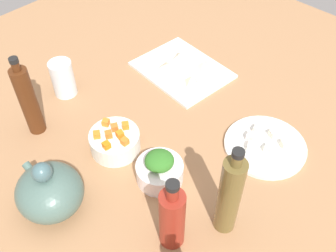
{
  "coord_description": "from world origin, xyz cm",
  "views": [
    {
      "loc": [
        -50.99,
        53.39,
        86.3
      ],
      "look_at": [
        0.0,
        0.0,
        8.0
      ],
      "focal_mm": 41.28,
      "sensor_mm": 36.0,
      "label": 1
    }
  ],
  "objects_px": {
    "teapot": "(49,191)",
    "bottle_0": "(28,101)",
    "plate_tofu": "(265,146)",
    "bottle_1": "(172,218)",
    "bottle_2": "(229,196)",
    "drinking_glass_0": "(63,78)",
    "bowl_greens": "(160,172)",
    "bowl_carrots": "(115,142)",
    "cutting_board": "(182,70)"
  },
  "relations": [
    {
      "from": "teapot",
      "to": "bottle_1",
      "type": "xyz_separation_m",
      "value": [
        -0.27,
        -0.14,
        0.03
      ]
    },
    {
      "from": "teapot",
      "to": "plate_tofu",
      "type": "bearing_deg",
      "value": -117.64
    },
    {
      "from": "plate_tofu",
      "to": "bottle_1",
      "type": "xyz_separation_m",
      "value": [
        -0.0,
        0.38,
        0.09
      ]
    },
    {
      "from": "bowl_carrots",
      "to": "bottle_0",
      "type": "distance_m",
      "value": 0.26
    },
    {
      "from": "bottle_2",
      "to": "drinking_glass_0",
      "type": "bearing_deg",
      "value": -1.87
    },
    {
      "from": "bowl_carrots",
      "to": "teapot",
      "type": "bearing_deg",
      "value": 97.42
    },
    {
      "from": "bowl_greens",
      "to": "plate_tofu",
      "type": "bearing_deg",
      "value": -116.6
    },
    {
      "from": "bottle_0",
      "to": "drinking_glass_0",
      "type": "xyz_separation_m",
      "value": [
        0.07,
        -0.15,
        -0.05
      ]
    },
    {
      "from": "bowl_greens",
      "to": "bottle_2",
      "type": "distance_m",
      "value": 0.22
    },
    {
      "from": "bottle_1",
      "to": "bottle_2",
      "type": "distance_m",
      "value": 0.13
    },
    {
      "from": "cutting_board",
      "to": "bowl_carrots",
      "type": "bearing_deg",
      "value": 104.36
    },
    {
      "from": "plate_tofu",
      "to": "bottle_0",
      "type": "bearing_deg",
      "value": 37.45
    },
    {
      "from": "bottle_1",
      "to": "bottle_2",
      "type": "height_order",
      "value": "bottle_2"
    },
    {
      "from": "cutting_board",
      "to": "plate_tofu",
      "type": "height_order",
      "value": "plate_tofu"
    },
    {
      "from": "cutting_board",
      "to": "plate_tofu",
      "type": "bearing_deg",
      "value": 166.98
    },
    {
      "from": "bottle_0",
      "to": "bottle_1",
      "type": "bearing_deg",
      "value": -177.94
    },
    {
      "from": "bowl_carrots",
      "to": "plate_tofu",
      "type": "bearing_deg",
      "value": -135.85
    },
    {
      "from": "plate_tofu",
      "to": "teapot",
      "type": "relative_size",
      "value": 1.27
    },
    {
      "from": "bottle_0",
      "to": "bottle_2",
      "type": "height_order",
      "value": "bottle_2"
    },
    {
      "from": "bottle_2",
      "to": "cutting_board",
      "type": "bearing_deg",
      "value": -37.95
    },
    {
      "from": "plate_tofu",
      "to": "bottle_0",
      "type": "xyz_separation_m",
      "value": [
        0.52,
        0.4,
        0.11
      ]
    },
    {
      "from": "bottle_0",
      "to": "drinking_glass_0",
      "type": "relative_size",
      "value": 2.15
    },
    {
      "from": "bottle_1",
      "to": "plate_tofu",
      "type": "bearing_deg",
      "value": -90.0
    },
    {
      "from": "bowl_carrots",
      "to": "bottle_2",
      "type": "height_order",
      "value": "bottle_2"
    },
    {
      "from": "drinking_glass_0",
      "to": "bottle_2",
      "type": "bearing_deg",
      "value": 178.13
    },
    {
      "from": "bottle_2",
      "to": "plate_tofu",
      "type": "bearing_deg",
      "value": -76.61
    },
    {
      "from": "teapot",
      "to": "bottle_2",
      "type": "bearing_deg",
      "value": -143.39
    },
    {
      "from": "plate_tofu",
      "to": "bottle_2",
      "type": "distance_m",
      "value": 0.3
    },
    {
      "from": "bottle_2",
      "to": "bottle_1",
      "type": "bearing_deg",
      "value": 60.52
    },
    {
      "from": "cutting_board",
      "to": "bottle_0",
      "type": "bearing_deg",
      "value": 75.85
    },
    {
      "from": "cutting_board",
      "to": "teapot",
      "type": "xyz_separation_m",
      "value": [
        -0.13,
        0.61,
        0.06
      ]
    },
    {
      "from": "plate_tofu",
      "to": "bottle_0",
      "type": "distance_m",
      "value": 0.67
    },
    {
      "from": "teapot",
      "to": "bottle_0",
      "type": "relative_size",
      "value": 0.71
    },
    {
      "from": "plate_tofu",
      "to": "bottle_1",
      "type": "bearing_deg",
      "value": 90.0
    },
    {
      "from": "bottle_1",
      "to": "bowl_carrots",
      "type": "bearing_deg",
      "value": -16.69
    },
    {
      "from": "bottle_0",
      "to": "bottle_2",
      "type": "distance_m",
      "value": 0.6
    },
    {
      "from": "bowl_greens",
      "to": "bowl_carrots",
      "type": "xyz_separation_m",
      "value": [
        0.16,
        0.01,
        0.0
      ]
    },
    {
      "from": "bowl_carrots",
      "to": "drinking_glass_0",
      "type": "xyz_separation_m",
      "value": [
        0.29,
        -0.04,
        0.03
      ]
    },
    {
      "from": "cutting_board",
      "to": "plate_tofu",
      "type": "relative_size",
      "value": 1.3
    },
    {
      "from": "bowl_carrots",
      "to": "bottle_1",
      "type": "height_order",
      "value": "bottle_1"
    },
    {
      "from": "bottle_1",
      "to": "drinking_glass_0",
      "type": "relative_size",
      "value": 1.85
    },
    {
      "from": "plate_tofu",
      "to": "bowl_carrots",
      "type": "relative_size",
      "value": 1.65
    },
    {
      "from": "bowl_carrots",
      "to": "bottle_2",
      "type": "relative_size",
      "value": 0.51
    },
    {
      "from": "teapot",
      "to": "drinking_glass_0",
      "type": "bearing_deg",
      "value": -39.95
    },
    {
      "from": "drinking_glass_0",
      "to": "bottle_1",
      "type": "bearing_deg",
      "value": 167.23
    },
    {
      "from": "bowl_carrots",
      "to": "bottle_0",
      "type": "xyz_separation_m",
      "value": [
        0.22,
        0.11,
        0.08
      ]
    },
    {
      "from": "teapot",
      "to": "bottle_0",
      "type": "distance_m",
      "value": 0.28
    },
    {
      "from": "bowl_carrots",
      "to": "teapot",
      "type": "relative_size",
      "value": 0.77
    },
    {
      "from": "bowl_greens",
      "to": "cutting_board",
      "type": "bearing_deg",
      "value": -55.12
    },
    {
      "from": "bowl_greens",
      "to": "teapot",
      "type": "bearing_deg",
      "value": 61.16
    }
  ]
}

